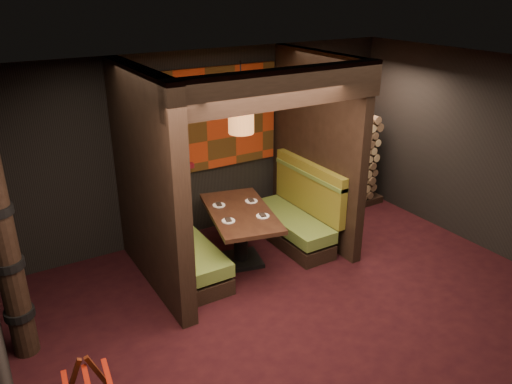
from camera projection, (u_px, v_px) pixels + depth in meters
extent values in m
cube|color=black|center=(311.00, 315.00, 6.06)|extent=(6.50, 5.50, 0.02)
cube|color=black|center=(324.00, 77.00, 4.94)|extent=(6.50, 5.50, 0.02)
cube|color=black|center=(207.00, 144.00, 7.67)|extent=(6.50, 0.02, 2.85)
cube|color=black|center=(500.00, 158.00, 7.06)|extent=(0.02, 5.50, 2.85)
cube|color=black|center=(148.00, 184.00, 6.15)|extent=(0.20, 2.20, 2.85)
cube|color=black|center=(316.00, 149.00, 7.46)|extent=(0.15, 2.10, 2.85)
cube|color=black|center=(282.00, 88.00, 5.57)|extent=(2.85, 0.18, 0.44)
cube|color=maroon|center=(206.00, 120.00, 7.47)|extent=(2.40, 0.06, 1.55)
cube|color=maroon|center=(149.00, 146.00, 6.19)|extent=(0.04, 1.85, 1.45)
cube|color=maroon|center=(174.00, 168.00, 7.40)|extent=(0.60, 0.12, 0.07)
cube|color=black|center=(190.00, 265.00, 6.90)|extent=(0.55, 1.60, 0.22)
cube|color=olive|center=(189.00, 249.00, 6.81)|extent=(0.55, 1.60, 0.18)
cube|color=olive|center=(164.00, 230.00, 6.49)|extent=(0.12, 1.60, 0.78)
cube|color=olive|center=(162.00, 205.00, 6.36)|extent=(0.15, 1.60, 0.06)
cube|color=black|center=(290.00, 236.00, 7.71)|extent=(0.55, 1.60, 0.22)
cube|color=olive|center=(290.00, 221.00, 7.61)|extent=(0.55, 1.60, 0.18)
cube|color=olive|center=(309.00, 193.00, 7.62)|extent=(0.12, 1.60, 0.78)
cube|color=olive|center=(310.00, 172.00, 7.48)|extent=(0.15, 1.60, 0.06)
cube|color=black|center=(241.00, 260.00, 7.19)|extent=(0.66, 0.66, 0.06)
cylinder|color=black|center=(241.00, 239.00, 7.06)|extent=(0.20, 0.20, 0.75)
cube|color=#372214|center=(240.00, 213.00, 6.90)|extent=(1.17, 1.68, 0.06)
cylinder|color=white|center=(228.00, 221.00, 6.59)|extent=(0.18, 0.18, 0.01)
cube|color=black|center=(228.00, 220.00, 6.59)|extent=(0.09, 0.12, 0.02)
cylinder|color=white|center=(263.00, 216.00, 6.73)|extent=(0.18, 0.18, 0.01)
cube|color=black|center=(263.00, 215.00, 6.72)|extent=(0.09, 0.12, 0.02)
cylinder|color=white|center=(219.00, 205.00, 7.05)|extent=(0.18, 0.18, 0.01)
cube|color=black|center=(219.00, 204.00, 7.05)|extent=(0.09, 0.12, 0.02)
cylinder|color=white|center=(251.00, 201.00, 7.19)|extent=(0.18, 0.18, 0.01)
cube|color=black|center=(251.00, 200.00, 7.18)|extent=(0.09, 0.12, 0.02)
cylinder|color=#AF6B35|center=(241.00, 116.00, 6.33)|extent=(0.33, 0.33, 0.45)
sphere|color=#FFC672|center=(241.00, 116.00, 6.33)|extent=(0.18, 0.18, 0.18)
cylinder|color=black|center=(241.00, 80.00, 6.15)|extent=(0.02, 0.02, 0.46)
cube|color=#48190A|center=(107.00, 383.00, 4.59)|extent=(0.33, 0.07, 0.73)
cube|color=maroon|center=(87.00, 382.00, 4.24)|extent=(0.09, 0.45, 0.01)
cube|color=maroon|center=(108.00, 376.00, 4.30)|extent=(0.09, 0.45, 0.01)
cylinder|color=black|center=(7.00, 255.00, 5.00)|extent=(0.26, 0.26, 2.40)
cylinder|color=black|center=(19.00, 313.00, 5.27)|extent=(0.31, 0.31, 0.09)
cylinder|color=black|center=(9.00, 264.00, 5.03)|extent=(0.31, 0.31, 0.09)
cube|color=black|center=(334.00, 203.00, 8.98)|extent=(1.73, 0.70, 0.12)
cube|color=brown|center=(337.00, 160.00, 8.66)|extent=(1.73, 0.70, 1.52)
cube|color=maroon|center=(328.00, 97.00, 8.51)|extent=(1.83, 0.10, 0.56)
cube|color=black|center=(311.00, 143.00, 7.71)|extent=(0.08, 0.08, 2.85)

